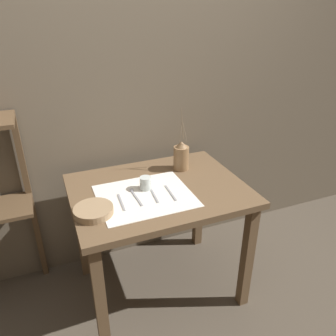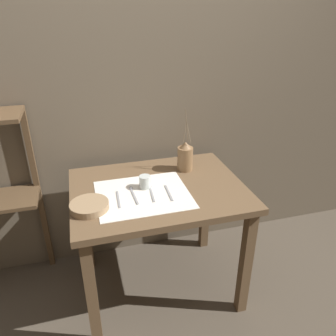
% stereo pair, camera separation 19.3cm
% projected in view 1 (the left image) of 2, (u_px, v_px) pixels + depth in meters
% --- Properties ---
extents(ground_plane, '(12.00, 12.00, 0.00)m').
position_uv_depth(ground_plane, '(160.00, 285.00, 2.32)').
color(ground_plane, brown).
extents(stone_wall_back, '(7.00, 0.06, 2.40)m').
position_uv_depth(stone_wall_back, '(131.00, 101.00, 2.20)').
color(stone_wall_back, '#6B5E4C').
rests_on(stone_wall_back, ground_plane).
extents(wooden_table, '(1.03, 0.79, 0.80)m').
position_uv_depth(wooden_table, '(159.00, 205.00, 2.02)').
color(wooden_table, brown).
rests_on(wooden_table, ground_plane).
extents(linen_cloth, '(0.53, 0.45, 0.00)m').
position_uv_depth(linen_cloth, '(145.00, 196.00, 1.88)').
color(linen_cloth, white).
rests_on(linen_cloth, wooden_table).
extents(pitcher_with_flowers, '(0.10, 0.10, 0.42)m').
position_uv_depth(pitcher_with_flowers, '(181.00, 156.00, 2.15)').
color(pitcher_with_flowers, olive).
rests_on(pitcher_with_flowers, wooden_table).
extents(wooden_bowl, '(0.21, 0.21, 0.04)m').
position_uv_depth(wooden_bowl, '(93.00, 211.00, 1.70)').
color(wooden_bowl, '#9E7F5B').
rests_on(wooden_bowl, wooden_table).
extents(glass_tumbler_near, '(0.07, 0.07, 0.08)m').
position_uv_depth(glass_tumbler_near, '(146.00, 183.00, 1.93)').
color(glass_tumbler_near, silver).
rests_on(glass_tumbler_near, wooden_table).
extents(fork_outer, '(0.02, 0.18, 0.00)m').
position_uv_depth(fork_outer, '(121.00, 202.00, 1.81)').
color(fork_outer, '#939399').
rests_on(fork_outer, wooden_table).
extents(spoon_outer, '(0.03, 0.19, 0.02)m').
position_uv_depth(spoon_outer, '(133.00, 193.00, 1.89)').
color(spoon_outer, '#939399').
rests_on(spoon_outer, wooden_table).
extents(spoon_inner, '(0.03, 0.19, 0.02)m').
position_uv_depth(spoon_inner, '(151.00, 190.00, 1.93)').
color(spoon_inner, '#939399').
rests_on(spoon_inner, wooden_table).
extents(fork_inner, '(0.02, 0.18, 0.00)m').
position_uv_depth(fork_inner, '(171.00, 193.00, 1.90)').
color(fork_inner, '#939399').
rests_on(fork_inner, wooden_table).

